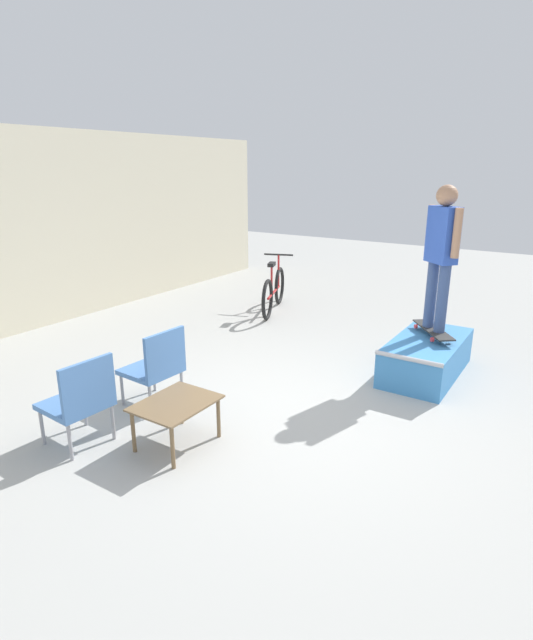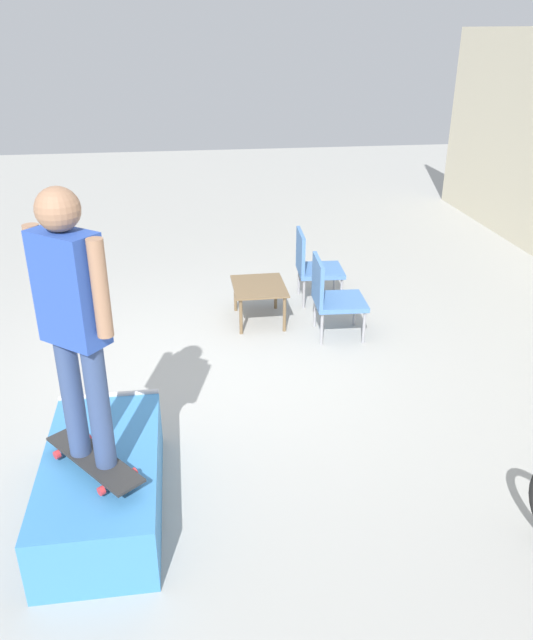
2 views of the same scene
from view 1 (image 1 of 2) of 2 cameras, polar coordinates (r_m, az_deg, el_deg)
name	(u,v)px [view 1 (image 1 of 2)]	position (r m, az deg, el deg)	size (l,w,h in m)	color
ground_plane	(294,415)	(5.20, 3.19, -10.79)	(24.00, 24.00, 0.00)	#A8A8A3
house_wall_back	(6,234)	(8.20, -27.62, 8.71)	(12.00, 0.06, 3.00)	beige
skate_ramp_box	(426,357)	(6.37, 17.80, -4.02)	(1.52, 0.74, 0.47)	#3D84C6
skateboard_on_ramp	(433,330)	(6.40, 18.50, -1.09)	(0.76, 0.66, 0.07)	#2D2D2D
person_skater	(442,247)	(6.17, 19.39, 7.87)	(0.40, 0.46, 1.70)	#384C7A
coffee_table	(176,408)	(4.61, -10.30, -9.84)	(0.71, 0.57, 0.42)	brown
patio_chair_left	(80,398)	(4.77, -20.52, -8.40)	(0.55, 0.55, 0.85)	#99999E
patio_chair_right	(156,365)	(5.32, -12.47, -5.02)	(0.55, 0.55, 0.85)	#99999E
bicycle	(274,291)	(8.67, 0.84, 3.35)	(1.62, 0.72, 0.94)	black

